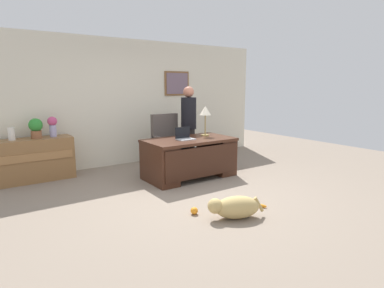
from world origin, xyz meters
TOP-DOWN VIEW (x-y plane):
  - ground_plane at (0.00, 0.00)m, footprint 12.00×12.00m
  - back_wall at (0.01, 2.60)m, footprint 7.00×0.16m
  - desk at (0.45, 0.80)m, footprint 1.66×0.92m
  - credenza at (-1.99, 2.25)m, footprint 1.30×0.50m
  - armchair at (0.51, 1.71)m, footprint 0.60×0.59m
  - person_standing at (0.91, 1.54)m, footprint 0.32×0.32m
  - dog_lying at (-0.16, -1.11)m, footprint 0.72×0.51m
  - laptop at (0.34, 0.83)m, footprint 0.32×0.22m
  - desk_lamp at (0.91, 0.96)m, footprint 0.22×0.22m
  - vase_with_flowers at (-1.65, 2.25)m, footprint 0.17×0.17m
  - vase_empty at (-2.32, 2.25)m, footprint 0.12×0.12m
  - potted_plant at (-1.93, 2.25)m, footprint 0.24×0.24m
  - dog_toy_ball at (-0.52, -0.70)m, footprint 0.10×0.10m
  - dog_toy_bone at (0.41, -1.04)m, footprint 0.12×0.17m

SIDE VIEW (x-z plane):
  - ground_plane at x=0.00m, z-range 0.00..0.00m
  - dog_toy_bone at x=0.41m, z-range 0.00..0.05m
  - dog_toy_ball at x=-0.52m, z-range 0.00..0.10m
  - dog_lying at x=-0.16m, z-range 0.01..0.31m
  - credenza at x=-1.99m, z-range 0.00..0.78m
  - desk at x=0.45m, z-range 0.03..0.77m
  - armchair at x=0.51m, z-range -0.06..1.06m
  - laptop at x=0.34m, z-range 0.68..0.91m
  - person_standing at x=0.91m, z-range 0.03..1.73m
  - vase_empty at x=-2.32m, z-range 0.78..1.00m
  - potted_plant at x=-1.93m, z-range 0.80..1.16m
  - vase_with_flowers at x=-1.65m, z-range 0.81..1.18m
  - desk_lamp at x=0.91m, z-range 0.90..1.50m
  - back_wall at x=0.01m, z-range 0.00..2.70m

